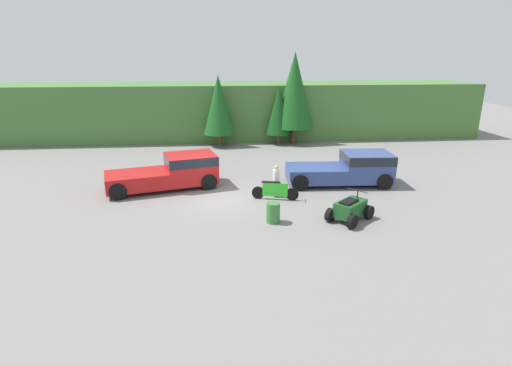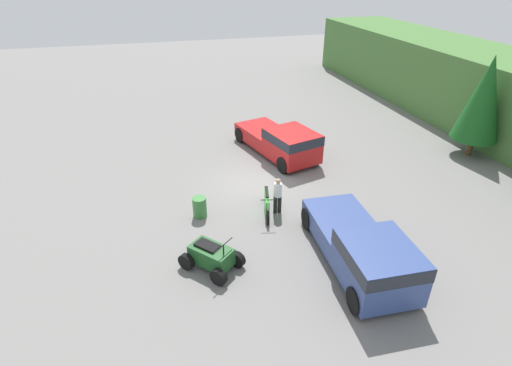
% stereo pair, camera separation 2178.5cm
% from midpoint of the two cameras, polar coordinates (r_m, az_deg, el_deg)
% --- Properties ---
extents(ground_plane, '(80.00, 80.00, 0.00)m').
position_cam_midpoint_polar(ground_plane, '(16.40, 33.93, -6.11)').
color(ground_plane, slate).
extents(tree_left, '(2.38, 2.38, 5.42)m').
position_cam_midpoint_polar(tree_left, '(25.63, 54.63, 5.82)').
color(tree_left, brown).
rests_on(tree_left, ground_plane).
extents(pickup_truck_red, '(6.07, 3.59, 1.75)m').
position_cam_midpoint_polar(pickup_truck_red, '(18.78, 33.56, 1.56)').
color(pickup_truck_red, red).
rests_on(pickup_truck_red, ground_plane).
extents(pickup_truck_second, '(5.73, 2.54, 1.75)m').
position_cam_midpoint_polar(pickup_truck_second, '(15.26, 59.17, -15.31)').
color(pickup_truck_second, '#334784').
rests_on(pickup_truck_second, ground_plane).
extents(dirt_bike, '(2.27, 0.81, 1.13)m').
position_cam_midpoint_polar(dirt_bike, '(14.73, 40.66, -10.30)').
color(dirt_bike, black).
rests_on(dirt_bike, ground_plane).
extents(quad_atv, '(2.35, 2.29, 1.23)m').
position_cam_midpoint_polar(quad_atv, '(11.70, 43.16, -21.73)').
color(quad_atv, black).
rests_on(quad_atv, ground_plane).
extents(rider_person, '(0.36, 0.37, 1.63)m').
position_cam_midpoint_polar(rider_person, '(14.82, 42.49, -8.77)').
color(rider_person, black).
rests_on(rider_person, ground_plane).
extents(steel_barrel, '(0.58, 0.58, 0.88)m').
position_cam_midpoint_polar(steel_barrel, '(12.94, 31.61, -12.46)').
color(steel_barrel, '#387A38').
rests_on(steel_barrel, ground_plane).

